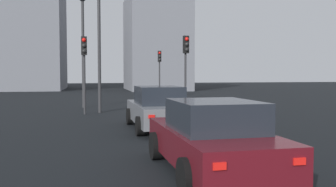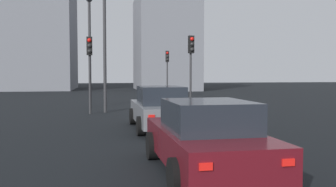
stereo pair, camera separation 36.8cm
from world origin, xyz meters
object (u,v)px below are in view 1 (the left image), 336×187
Objects in this scene: car_grey_lead at (158,109)px; traffic_light_near_right at (186,57)px; traffic_light_near_left at (84,58)px; car_maroon_second at (212,138)px; traffic_light_far_left at (160,64)px; street_lamp_kerbside at (83,42)px; street_lamp_far at (99,22)px.

car_grey_lead is 1.12× the size of traffic_light_near_right.
traffic_light_near_left is 5.16m from traffic_light_near_right.
traffic_light_near_right reaches higher than car_maroon_second.
traffic_light_far_left is (16.42, -3.15, 2.06)m from car_grey_lead.
car_maroon_second is at bearing 12.09° from traffic_light_near_left.
street_lamp_kerbside is 0.81× the size of street_lamp_far.
car_maroon_second is 12.86m from street_lamp_far.
traffic_light_near_right is at bearing 88.57° from traffic_light_near_left.
traffic_light_far_left reaches higher than car_maroon_second.
car_maroon_second is 0.54× the size of street_lamp_far.
traffic_light_near_left is 0.59× the size of street_lamp_kerbside.
street_lamp_kerbside reaches higher than car_grey_lead.
traffic_light_far_left reaches higher than traffic_light_near_left.
street_lamp_far reaches higher than traffic_light_near_right.
street_lamp_kerbside is 3.32m from street_lamp_far.
traffic_light_far_left is at bearing 150.88° from traffic_light_near_left.
car_grey_lead reaches higher than car_maroon_second.
traffic_light_far_left reaches higher than car_grey_lead.
traffic_light_far_left is 0.49× the size of street_lamp_far.
car_grey_lead is 6.42m from traffic_light_near_left.
car_maroon_second is at bearing -169.55° from street_lamp_kerbside.
street_lamp_far is (12.09, 1.93, 3.94)m from car_maroon_second.
street_lamp_kerbside reaches higher than traffic_light_near_right.
street_lamp_kerbside reaches higher than car_maroon_second.
traffic_light_near_left is at bearing 25.24° from car_grey_lead.
traffic_light_far_left is 0.60× the size of street_lamp_kerbside.
street_lamp_far reaches higher than car_grey_lead.
traffic_light_near_left is at bearing -98.26° from traffic_light_near_right.
street_lamp_far is at bearing 8.05° from car_maroon_second.
traffic_light_near_left is 0.48× the size of street_lamp_far.
street_lamp_far is at bearing -106.63° from traffic_light_near_right.
car_maroon_second is 22.70m from traffic_light_far_left.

